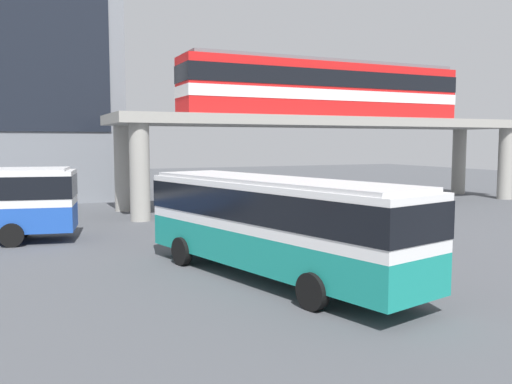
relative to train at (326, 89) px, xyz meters
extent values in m
plane|color=#47494F|center=(-12.01, -5.41, -7.93)|extent=(120.00, 120.00, 0.00)
cube|color=#9E9B93|center=(0.62, 0.00, -2.27)|extent=(30.19, 6.32, 0.60)
cylinder|color=#9E9B93|center=(-13.27, -2.36, -5.25)|extent=(1.10, 1.10, 5.36)
cylinder|color=#9E9B93|center=(14.52, -2.36, -5.25)|extent=(1.10, 1.10, 5.36)
cylinder|color=#9E9B93|center=(-13.27, 2.36, -5.25)|extent=(1.10, 1.10, 5.36)
cylinder|color=#9E9B93|center=(14.52, 2.36, -5.25)|extent=(1.10, 1.10, 5.36)
cube|color=red|center=(0.00, 0.00, -0.17)|extent=(20.26, 2.90, 3.60)
cube|color=silver|center=(0.00, 0.00, -0.53)|extent=(20.32, 2.96, 0.70)
cube|color=black|center=(0.00, 0.00, 0.55)|extent=(20.32, 2.96, 1.10)
cube|color=slate|center=(0.00, 0.00, 1.75)|extent=(19.45, 2.61, 0.24)
cube|color=teal|center=(-12.28, -16.91, -6.88)|extent=(5.06, 11.28, 1.10)
cube|color=white|center=(-12.28, -16.91, -5.58)|extent=(5.06, 11.28, 1.50)
cube|color=black|center=(-12.28, -16.91, -5.51)|extent=(5.10, 11.33, 0.96)
cube|color=silver|center=(-12.28, -16.91, -4.77)|extent=(4.80, 10.71, 0.12)
cylinder|color=black|center=(-14.34, -13.79, -7.43)|extent=(0.51, 1.04, 1.00)
cylinder|color=black|center=(-11.91, -13.19, -7.43)|extent=(0.51, 1.04, 1.00)
cylinder|color=black|center=(-12.76, -20.20, -7.43)|extent=(0.51, 1.04, 1.00)
cylinder|color=black|center=(-10.33, -19.60, -7.43)|extent=(0.51, 1.04, 1.00)
cylinder|color=black|center=(-19.80, -7.69, -7.43)|extent=(1.04, 0.47, 1.00)
cylinder|color=black|center=(-19.31, -5.24, -7.43)|extent=(1.04, 0.47, 1.00)
torus|color=black|center=(-0.25, -4.36, -7.59)|extent=(0.74, 0.16, 0.74)
torus|color=black|center=(-1.29, -4.51, -7.59)|extent=(0.74, 0.16, 0.74)
cylinder|color=silver|center=(-0.77, -4.44, -7.31)|extent=(1.05, 0.19, 0.05)
cylinder|color=silver|center=(-1.29, -4.51, -7.29)|extent=(0.04, 0.04, 0.55)
cylinder|color=silver|center=(-0.25, -4.36, -7.24)|extent=(0.04, 0.04, 0.65)
torus|color=black|center=(4.93, -3.92, -7.59)|extent=(0.74, 0.19, 0.74)
torus|color=black|center=(3.90, -3.73, -7.59)|extent=(0.74, 0.19, 0.74)
cylinder|color=black|center=(4.41, -3.82, -7.31)|extent=(1.04, 0.24, 0.05)
cylinder|color=black|center=(3.90, -3.73, -7.29)|extent=(0.04, 0.04, 0.55)
cylinder|color=black|center=(4.93, -3.92, -7.24)|extent=(0.04, 0.04, 0.65)
torus|color=black|center=(-5.54, -4.74, -7.59)|extent=(0.70, 0.36, 0.74)
torus|color=black|center=(-6.49, -5.17, -7.59)|extent=(0.70, 0.36, 0.74)
cylinder|color=#1E3FA5|center=(-6.01, -4.95, -7.31)|extent=(0.97, 0.48, 0.05)
cylinder|color=#1E3FA5|center=(-6.49, -5.17, -7.29)|extent=(0.04, 0.04, 0.55)
cylinder|color=#1E3FA5|center=(-5.54, -4.74, -7.24)|extent=(0.04, 0.04, 0.65)
torus|color=black|center=(-6.11, -6.49, -7.59)|extent=(0.73, 0.26, 0.74)
torus|color=black|center=(-7.12, -6.78, -7.59)|extent=(0.73, 0.26, 0.74)
cylinder|color=#B21E1E|center=(-6.61, -6.64, -7.31)|extent=(1.02, 0.33, 0.05)
cylinder|color=#B21E1E|center=(-7.12, -6.78, -7.29)|extent=(0.04, 0.04, 0.55)
cylinder|color=#B21E1E|center=(-6.11, -6.49, -7.24)|extent=(0.04, 0.04, 0.65)
cylinder|color=#26262D|center=(-4.22, -15.09, -7.51)|extent=(0.32, 0.32, 0.85)
cube|color=#724C8C|center=(-4.22, -15.09, -6.75)|extent=(0.36, 0.45, 0.67)
sphere|color=tan|center=(-4.22, -15.09, -6.29)|extent=(0.23, 0.23, 0.23)
camera|label=1|loc=(-19.77, -32.15, -3.57)|focal=38.25mm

